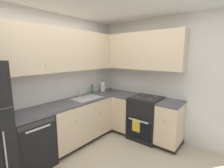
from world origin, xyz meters
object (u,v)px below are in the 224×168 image
dishwasher (30,141)px  oven_range (146,117)px  paper_towel_roll (103,86)px  soap_bottle (92,90)px

dishwasher → oven_range: oven_range is taller
paper_towel_roll → dishwasher: bearing=-175.2°
dishwasher → oven_range: bearing=-26.3°
oven_range → soap_bottle: size_ratio=4.86×
dishwasher → oven_range: (2.01, -1.00, 0.02)m
oven_range → paper_towel_roll: bearing=95.1°
dishwasher → paper_towel_roll: (1.91, 0.16, 0.59)m
dishwasher → oven_range: 2.25m
soap_bottle → paper_towel_roll: size_ratio=0.70×
oven_range → paper_towel_roll: paper_towel_roll is taller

